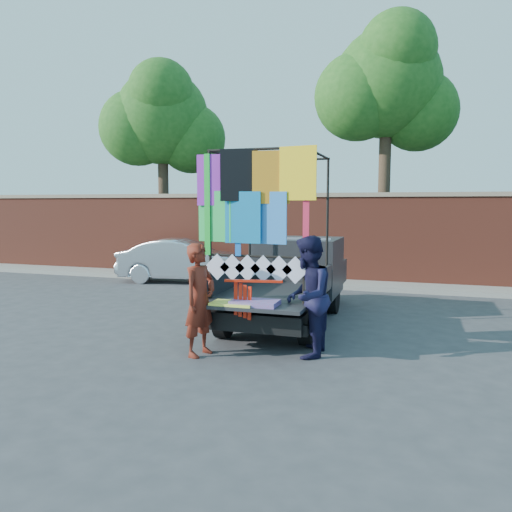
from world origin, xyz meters
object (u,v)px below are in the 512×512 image
(man, at_px, (308,297))
(woman, at_px, (200,300))
(pickup_truck, at_px, (293,278))
(sedan, at_px, (184,261))

(man, bearing_deg, woman, -76.20)
(pickup_truck, bearing_deg, man, -71.51)
(pickup_truck, bearing_deg, woman, -103.38)
(pickup_truck, xyz_separation_m, man, (0.85, -2.54, 0.12))
(pickup_truck, relative_size, man, 2.74)
(sedan, bearing_deg, pickup_truck, -140.89)
(pickup_truck, xyz_separation_m, woman, (-0.71, -2.99, 0.06))
(pickup_truck, distance_m, woman, 3.07)
(sedan, height_order, woman, woman)
(woman, bearing_deg, sedan, 41.69)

